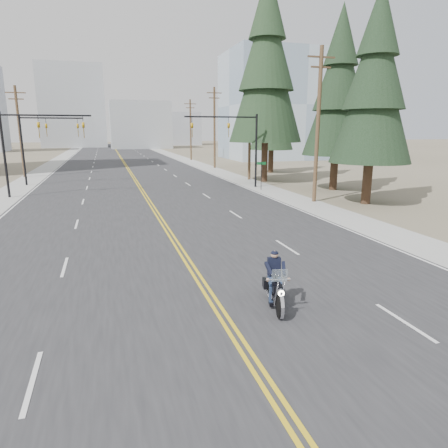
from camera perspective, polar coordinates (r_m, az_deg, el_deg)
name	(u,v)px	position (r m, az deg, el deg)	size (l,w,h in m)	color
road	(123,161)	(75.04, -14.20, 8.66)	(20.00, 200.00, 0.01)	#303033
sidewalk_left	(55,163)	(75.45, -23.03, 8.04)	(3.00, 200.00, 0.01)	#A5A5A0
sidewalk_right	(186,160)	(76.39, -5.45, 9.08)	(3.00, 200.00, 0.01)	#A5A5A0
traffic_mast_left	(29,137)	(37.25, -26.03, 11.08)	(7.10, 0.26, 7.00)	black
traffic_mast_right	(236,136)	(38.72, 1.78, 12.42)	(7.10, 0.26, 7.00)	black
traffic_mast_far	(40,137)	(45.21, -24.85, 11.27)	(6.10, 0.26, 7.00)	black
street_sign	(261,171)	(37.64, 5.37, 7.56)	(0.90, 0.06, 2.62)	black
utility_pole_b	(318,124)	(31.87, 13.27, 13.78)	(2.20, 0.30, 11.50)	brown
utility_pole_c	(250,128)	(45.54, 3.70, 13.52)	(2.20, 0.30, 11.00)	brown
utility_pole_d	(214,127)	(59.85, -1.37, 13.72)	(2.20, 0.30, 11.50)	brown
utility_pole_e	(191,129)	(76.39, -4.79, 13.39)	(2.20, 0.30, 11.00)	brown
utility_pole_left	(20,130)	(53.61, -27.16, 11.81)	(2.20, 0.30, 10.50)	brown
glass_building	(287,107)	(82.73, 9.05, 16.22)	(24.00, 16.00, 20.00)	#9EB5CC
haze_bldg_b	(140,125)	(130.26, -11.90, 13.65)	(18.00, 14.00, 14.00)	#ADB2B7
haze_bldg_c	(254,118)	(122.66, 4.27, 14.86)	(16.00, 12.00, 18.00)	#B7BCC6
haze_bldg_d	(73,107)	(145.24, -20.72, 15.40)	(20.00, 15.00, 26.00)	#ADB2B7
haze_bldg_e	(180,129)	(157.31, -6.33, 13.37)	(14.00, 14.00, 12.00)	#B7BCC6
motorcyclist	(276,280)	(12.81, 7.38, -8.00)	(0.97, 2.26, 1.77)	black
conifer_near	(375,80)	(32.30, 20.82, 18.62)	(5.91, 5.91, 15.63)	#382619
conifer_mid	(339,86)	(39.18, 16.14, 18.39)	(6.11, 6.11, 16.28)	#382619
conifer_tall	(267,63)	(44.50, 6.11, 21.95)	(7.70, 7.70, 21.38)	#382619
conifer_far	(272,105)	(53.85, 6.91, 16.56)	(5.65, 5.65, 15.15)	#382619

